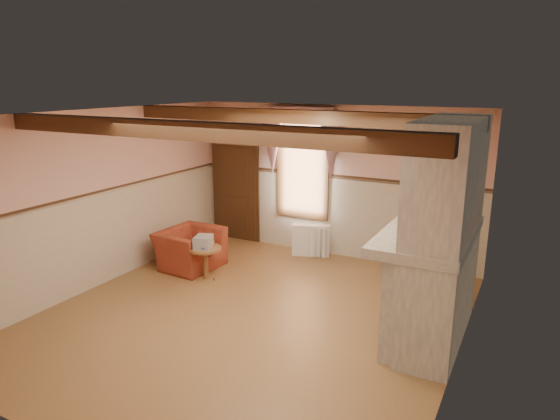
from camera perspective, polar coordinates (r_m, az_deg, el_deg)
The scene contains 26 objects.
floor at distance 7.19m, azimuth -3.46°, elevation -12.01°, with size 5.50×6.00×0.01m, color brown.
ceiling at distance 6.44m, azimuth -3.84°, elevation 10.85°, with size 5.50×6.00×0.01m, color silver.
wall_back at distance 9.30m, azimuth 6.04°, elevation 3.26°, with size 5.50×0.02×2.80m, color #D39E92.
wall_front at distance 4.56m, azimuth -23.99°, elevation -10.27°, with size 5.50×0.02×2.80m, color #D39E92.
wall_left at distance 8.41m, azimuth -19.85°, elevation 1.25°, with size 0.02×6.00×2.80m, color #D39E92.
wall_right at distance 5.80m, azimuth 20.31°, elevation -4.62°, with size 0.02×6.00×2.80m, color #D39E92.
wainscot at distance 6.89m, azimuth -3.55°, elevation -6.43°, with size 5.50×6.00×1.50m, color beige, non-canonical shape.
chair_rail at distance 6.66m, azimuth -3.65°, elevation -0.39°, with size 5.50×6.00×0.08m, color black, non-canonical shape.
firebox at distance 6.82m, azimuth 14.00°, elevation -9.82°, with size 0.20×0.95×0.90m, color black.
armchair at distance 8.96m, azimuth -10.22°, elevation -4.37°, with size 1.05×0.92×0.68m, color maroon.
side_table at distance 8.42m, azimuth -8.49°, elevation -6.03°, with size 0.54×0.54×0.55m, color brown.
book_stack at distance 8.29m, azimuth -8.75°, elevation -3.62°, with size 0.26×0.32×0.20m, color #B7AD8C.
radiator at distance 9.42m, azimuth 3.55°, elevation -3.46°, with size 0.70×0.18×0.60m, color white.
bowl at distance 6.49m, azimuth 16.79°, elevation -1.77°, with size 0.31×0.31×0.08m, color brown.
mantel_clock at distance 7.09m, azimuth 17.86°, elevation 0.02°, with size 0.14×0.24×0.20m, color black.
oil_lamp at distance 6.74m, azimuth 17.34°, elevation -0.32°, with size 0.11×0.11×0.28m, color gold.
candle_red at distance 5.85m, azimuth 15.52°, elevation -3.03°, with size 0.06×0.06×0.16m, color #B22515.
jar_yellow at distance 6.22m, azimuth 16.29°, elevation -2.24°, with size 0.06×0.06×0.12m, color gold.
fireplace at distance 6.41m, azimuth 18.20°, elevation -2.63°, with size 0.85×2.00×2.80m, color gray.
mantel at distance 6.45m, azimuth 16.60°, elevation -2.77°, with size 1.05×2.05×0.12m, color gray.
overmantel_mirror at distance 6.34m, azimuth 15.37°, elevation 2.72°, with size 0.06×1.44×1.04m, color silver.
door at distance 10.27m, azimuth -5.08°, elevation 2.38°, with size 1.10×0.10×2.10m, color black.
window at distance 9.46m, azimuth 2.63°, elevation 5.07°, with size 1.06×0.08×2.02m, color white.
window_drapes at distance 9.30m, azimuth 2.43°, elevation 8.63°, with size 1.30×0.14×1.40m, color gray.
ceiling_beam_front at distance 5.47m, azimuth -10.50°, elevation 8.91°, with size 5.50×0.18×0.20m, color black.
ceiling_beam_back at distance 7.49m, azimuth 1.06°, elevation 10.64°, with size 5.50×0.18×0.20m, color black.
Camera 1 is at (3.37, -5.47, 3.22)m, focal length 32.00 mm.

